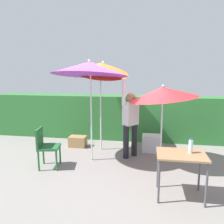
{
  "coord_description": "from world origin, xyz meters",
  "views": [
    {
      "loc": [
        0.92,
        -5.21,
        2.09
      ],
      "look_at": [
        0.0,
        0.3,
        1.1
      ],
      "focal_mm": 36.38,
      "sensor_mm": 36.0,
      "label": 1
    }
  ],
  "objects": [
    {
      "name": "umbrella_rainbow",
      "position": [
        -0.32,
        0.61,
        2.19
      ],
      "size": [
        1.47,
        1.42,
        2.59
      ],
      "color": "silver",
      "rests_on": "ground_plane"
    },
    {
      "name": "cooler_box",
      "position": [
        1.01,
        0.64,
        0.23
      ],
      "size": [
        0.5,
        0.36,
        0.45
      ],
      "primitive_type": "cube",
      "color": "silver",
      "rests_on": "ground_plane"
    },
    {
      "name": "umbrella_yellow",
      "position": [
        1.2,
        -0.2,
        1.64
      ],
      "size": [
        1.52,
        1.5,
        1.86
      ],
      "color": "silver",
      "rests_on": "ground_plane"
    },
    {
      "name": "ground_plane",
      "position": [
        0.0,
        0.0,
        0.0
      ],
      "size": [
        24.0,
        24.0,
        0.0
      ],
      "primitive_type": "plane",
      "color": "gray"
    },
    {
      "name": "folding_table",
      "position": [
        1.46,
        -1.52,
        0.67
      ],
      "size": [
        0.8,
        0.6,
        0.76
      ],
      "color": "#4C4C51",
      "rests_on": "ground_plane"
    },
    {
      "name": "bottle_water",
      "position": [
        1.61,
        -1.45,
        0.88
      ],
      "size": [
        0.07,
        0.07,
        0.24
      ],
      "color": "silver",
      "rests_on": "folding_table"
    },
    {
      "name": "umbrella_orange",
      "position": [
        -0.43,
        -0.18,
        2.16
      ],
      "size": [
        1.74,
        1.75,
        2.43
      ],
      "color": "silver",
      "rests_on": "ground_plane"
    },
    {
      "name": "person_vendor",
      "position": [
        0.48,
        0.18,
        0.93
      ],
      "size": [
        0.43,
        0.47,
        1.88
      ],
      "color": "black",
      "rests_on": "ground_plane"
    },
    {
      "name": "chair_plastic",
      "position": [
        -1.3,
        -0.75,
        0.51
      ],
      "size": [
        0.52,
        0.52,
        0.89
      ],
      "color": "#236633",
      "rests_on": "ground_plane"
    },
    {
      "name": "hedge_row",
      "position": [
        0.0,
        1.76,
        0.68
      ],
      "size": [
        8.0,
        0.7,
        1.36
      ],
      "primitive_type": "cube",
      "color": "#2D7033",
      "rests_on": "ground_plane"
    },
    {
      "name": "crate_cardboard",
      "position": [
        -1.06,
        0.73,
        0.15
      ],
      "size": [
        0.47,
        0.32,
        0.29
      ],
      "primitive_type": "cube",
      "color": "#9E7A4C",
      "rests_on": "ground_plane"
    }
  ]
}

